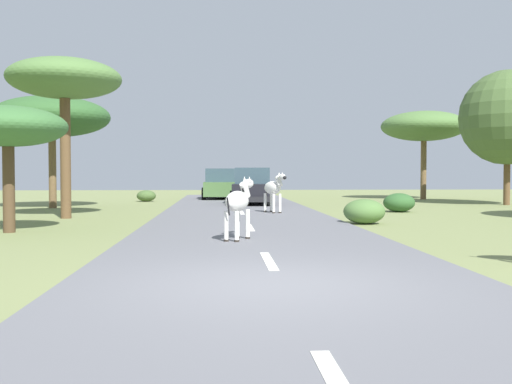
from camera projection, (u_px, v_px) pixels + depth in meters
name	position (u px, v px, depth m)	size (l,w,h in m)	color
ground_plane	(271.00, 287.00, 7.82)	(90.00, 90.00, 0.00)	olive
road	(281.00, 285.00, 7.83)	(6.00, 64.00, 0.05)	slate
lane_markings	(290.00, 299.00, 6.83)	(0.16, 56.00, 0.01)	silver
zebra_0	(274.00, 189.00, 21.71)	(0.86, 1.53, 1.52)	silver
zebra_1	(239.00, 202.00, 12.93)	(0.84, 1.41, 1.41)	silver
car_0	(221.00, 185.00, 33.70)	(2.12, 4.39, 1.74)	#476B38
car_1	(253.00, 187.00, 28.08)	(2.26, 4.46, 1.74)	black
tree_0	(508.00, 118.00, 27.78)	(4.54, 4.54, 6.46)	brown
tree_3	(65.00, 81.00, 19.52)	(3.77, 3.77, 5.37)	brown
tree_4	(52.00, 117.00, 25.39)	(5.01, 5.01, 4.87)	brown
tree_5	(8.00, 128.00, 14.90)	(2.98, 2.98, 3.26)	#4C3823
tree_6	(424.00, 127.00, 33.80)	(4.94, 4.94, 5.13)	brown
bush_0	(364.00, 211.00, 17.51)	(1.25, 1.13, 0.75)	#4C7038
bush_1	(146.00, 196.00, 31.29)	(1.02, 0.92, 0.61)	#425B2D
bush_2	(399.00, 203.00, 22.87)	(1.24, 1.12, 0.74)	#2D5628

